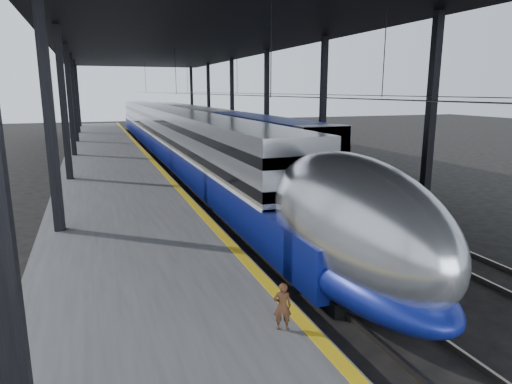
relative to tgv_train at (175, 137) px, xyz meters
name	(u,v)px	position (x,y,z in m)	size (l,w,h in m)	color
ground	(269,291)	(-2.00, -26.57, -1.96)	(160.00, 160.00, 0.00)	black
platform	(110,170)	(-5.50, -6.57, -1.46)	(6.00, 80.00, 1.00)	#4C4C4F
yellow_strip	(153,161)	(-2.70, -6.57, -0.96)	(0.30, 80.00, 0.01)	gold
rails	(226,170)	(2.50, -6.57, -1.88)	(6.52, 80.00, 0.16)	slate
canopy	(186,38)	(-0.10, -6.57, 7.15)	(18.00, 75.00, 9.47)	black
tgv_train	(175,137)	(0.00, 0.00, 0.00)	(2.93, 65.20, 4.20)	#BABDC2
second_train	(204,126)	(5.00, 10.28, 0.02)	(2.84, 56.05, 3.91)	navy
child	(282,306)	(-3.22, -30.36, -0.46)	(0.37, 0.24, 1.00)	#482A18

